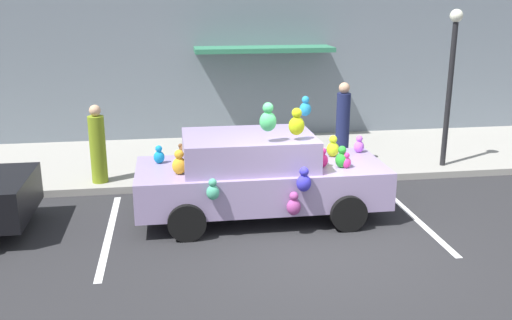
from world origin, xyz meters
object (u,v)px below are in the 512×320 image
plush_covered_car (258,174)px  pedestrian_near_shopfront (343,126)px  teddy_bear_on_sidewalk (185,159)px  street_lamp_post (451,71)px  pedestrian_walking_past (98,147)px

plush_covered_car → pedestrian_near_shopfront: size_ratio=2.35×
plush_covered_car → teddy_bear_on_sidewalk: 2.73m
teddy_bear_on_sidewalk → plush_covered_car: bearing=-62.4°
teddy_bear_on_sidewalk → pedestrian_near_shopfront: pedestrian_near_shopfront is taller
street_lamp_post → pedestrian_near_shopfront: 2.64m
plush_covered_car → street_lamp_post: size_ratio=1.28×
pedestrian_near_shopfront → pedestrian_walking_past: size_ratio=1.16×
street_lamp_post → pedestrian_walking_past: bearing=-179.4°
street_lamp_post → pedestrian_near_shopfront: size_ratio=1.84×
plush_covered_car → pedestrian_walking_past: 3.65m
pedestrian_near_shopfront → plush_covered_car: bearing=-132.6°
plush_covered_car → pedestrian_walking_past: size_ratio=2.72×
plush_covered_car → teddy_bear_on_sidewalk: size_ratio=6.70×
street_lamp_post → pedestrian_walking_past: 7.78m
pedestrian_near_shopfront → pedestrian_walking_past: 5.41m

